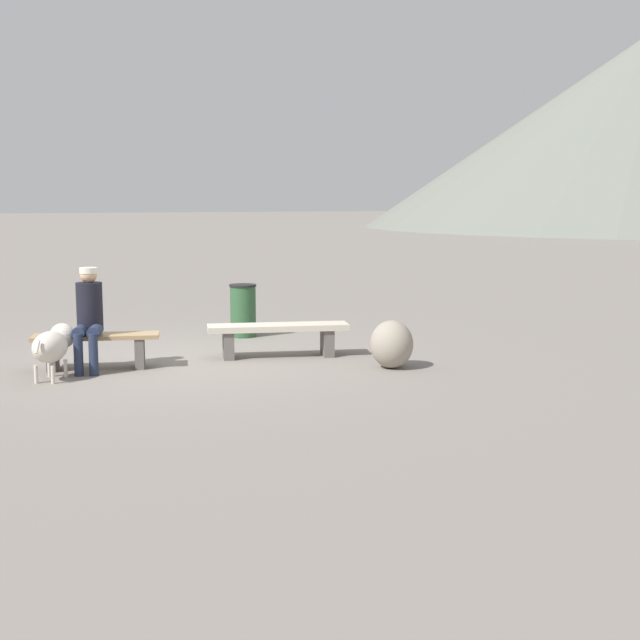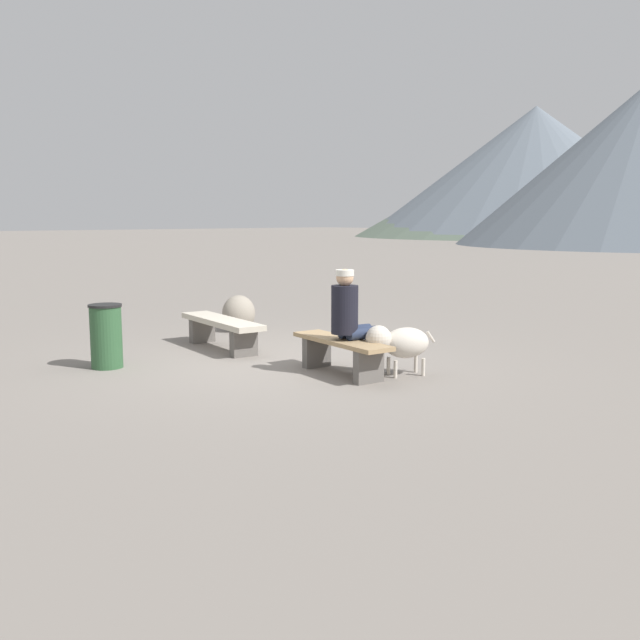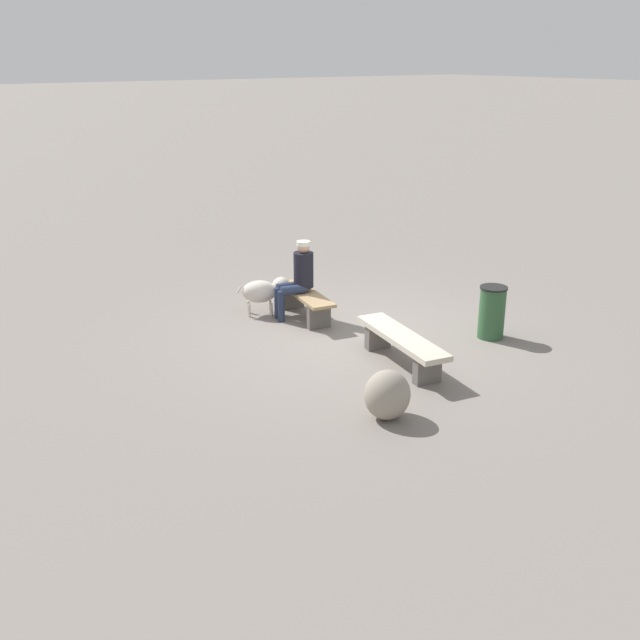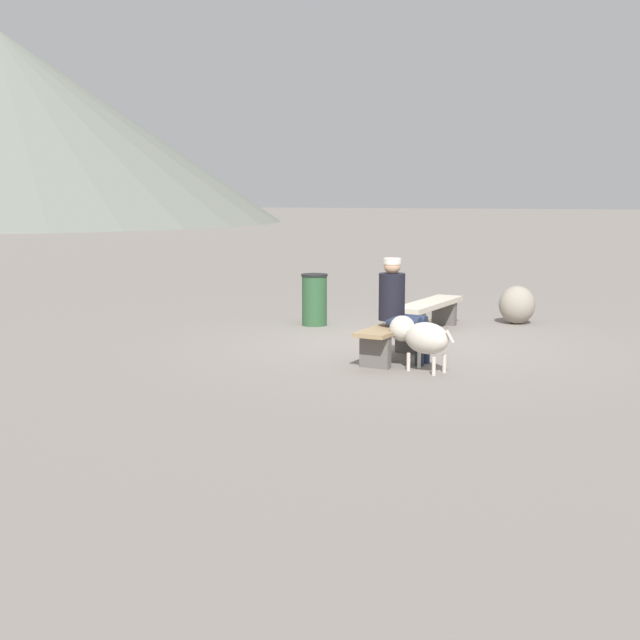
# 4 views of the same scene
# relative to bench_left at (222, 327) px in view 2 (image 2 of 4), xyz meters

# --- Properties ---
(ground) EXTENTS (210.00, 210.00, 0.06)m
(ground) POSITION_rel_bench_left_xyz_m (1.31, -0.14, -0.35)
(ground) COLOR gray
(bench_left) EXTENTS (1.91, 0.74, 0.44)m
(bench_left) POSITION_rel_bench_left_xyz_m (0.00, 0.00, 0.00)
(bench_left) COLOR #605B56
(bench_left) RESTS_ON ground
(bench_right) EXTENTS (1.59, 0.66, 0.43)m
(bench_right) POSITION_rel_bench_left_xyz_m (2.36, 0.01, -0.02)
(bench_right) COLOR #605B56
(bench_right) RESTS_ON ground
(seated_person) EXTENTS (0.41, 0.64, 1.28)m
(seated_person) POSITION_rel_bench_left_xyz_m (2.44, 0.09, 0.40)
(seated_person) COLOR black
(seated_person) RESTS_ON ground
(dog) EXTENTS (0.60, 0.83, 0.62)m
(dog) POSITION_rel_bench_left_xyz_m (2.89, 0.45, 0.09)
(dog) COLOR beige
(dog) RESTS_ON ground
(trash_bin) EXTENTS (0.41, 0.41, 0.80)m
(trash_bin) POSITION_rel_bench_left_xyz_m (0.02, -1.80, 0.08)
(trash_bin) COLOR #2D5633
(trash_bin) RESTS_ON ground
(boulder) EXTENTS (0.58, 0.61, 0.60)m
(boulder) POSITION_rel_bench_left_xyz_m (-1.12, 1.19, -0.02)
(boulder) COLOR gray
(boulder) RESTS_ON ground
(distant_peak_0) EXTENTS (24.09, 24.09, 9.65)m
(distant_peak_0) POSITION_rel_bench_left_xyz_m (-29.49, 67.27, 4.51)
(distant_peak_0) COLOR slate
(distant_peak_0) RESTS_ON ground
(distant_peak_2) EXTENTS (37.33, 37.33, 10.57)m
(distant_peak_2) POSITION_rel_bench_left_xyz_m (-29.85, 62.69, 4.96)
(distant_peak_2) COLOR #566656
(distant_peak_2) RESTS_ON ground
(distant_peak_4) EXTENTS (35.39, 35.39, 13.34)m
(distant_peak_4) POSITION_rel_bench_left_xyz_m (-29.29, 61.99, 6.35)
(distant_peak_4) COLOR slate
(distant_peak_4) RESTS_ON ground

